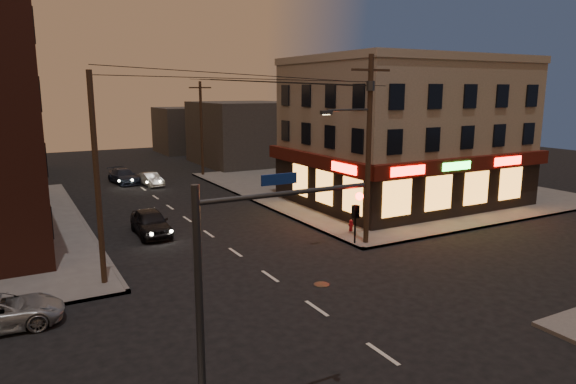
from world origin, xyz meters
TOP-DOWN VIEW (x-y plane):
  - ground at (0.00, 0.00)m, footprint 120.00×120.00m
  - sidewalk_ne at (18.00, 19.00)m, footprint 24.00×28.00m
  - pizza_building at (15.93, 13.43)m, footprint 15.85×12.85m
  - bg_building_ne_a at (14.00, 38.00)m, footprint 10.00×12.00m
  - bg_building_ne_b at (12.00, 52.00)m, footprint 8.00×8.00m
  - utility_pole_main at (6.68, 5.80)m, footprint 4.20×0.44m
  - utility_pole_far at (6.80, 32.00)m, footprint 0.26×0.26m
  - utility_pole_west at (-6.80, 6.50)m, footprint 0.24×0.24m
  - traffic_signal at (-5.57, -5.60)m, footprint 4.49×0.32m
  - sedan_near at (-3.01, 13.48)m, footprint 1.87×4.46m
  - sedan_mid at (0.96, 29.12)m, footprint 1.65×3.66m
  - sedan_far at (-0.90, 31.49)m, footprint 2.40×4.75m
  - fire_hydrant at (7.42, 8.05)m, footprint 0.31×0.31m

SIDE VIEW (x-z plane):
  - ground at x=0.00m, z-range 0.00..0.00m
  - sidewalk_ne at x=18.00m, z-range 0.00..0.15m
  - fire_hydrant at x=7.42m, z-range 0.18..0.87m
  - sedan_mid at x=0.96m, z-range 0.00..1.16m
  - sedan_far at x=-0.90m, z-range 0.00..1.32m
  - sedan_near at x=-3.01m, z-range 0.00..1.51m
  - bg_building_ne_b at x=12.00m, z-range 0.00..6.00m
  - bg_building_ne_a at x=14.00m, z-range 0.00..7.00m
  - traffic_signal at x=-5.57m, z-range 0.92..7.39m
  - utility_pole_far at x=6.80m, z-range 0.15..9.15m
  - utility_pole_west at x=-6.80m, z-range 0.15..9.15m
  - pizza_building at x=15.93m, z-range 0.10..10.60m
  - utility_pole_main at x=6.68m, z-range 0.76..10.76m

